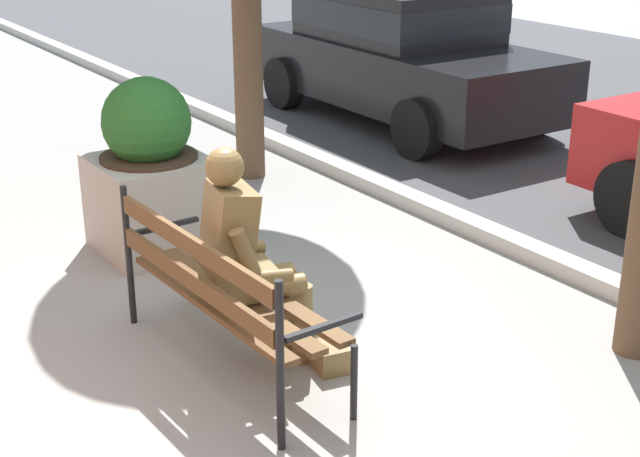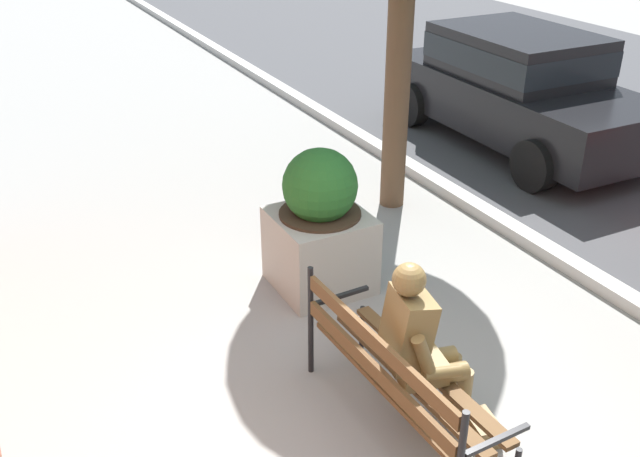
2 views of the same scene
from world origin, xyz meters
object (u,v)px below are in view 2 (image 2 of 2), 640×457
bronze_statue_seated (426,353)px  parked_car_black (518,85)px  park_bench (394,372)px  concrete_planter (320,226)px

bronze_statue_seated → parked_car_black: parked_car_black is taller
park_bench → concrete_planter: size_ratio=1.33×
concrete_planter → parked_car_black: (-2.11, 4.17, 0.22)m
park_bench → bronze_statue_seated: (0.06, 0.21, 0.12)m
bronze_statue_seated → concrete_planter: bronze_statue_seated is taller
park_bench → concrete_planter: bearing=166.6°
bronze_statue_seated → concrete_planter: bearing=172.6°
concrete_planter → parked_car_black: size_ratio=0.33×
bronze_statue_seated → parked_car_black: bearing=133.1°
park_bench → concrete_planter: concrete_planter is taller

